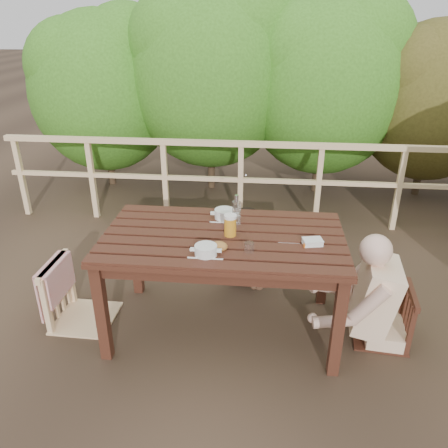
# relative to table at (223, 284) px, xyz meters

# --- Properties ---
(ground) EXTENTS (60.00, 60.00, 0.00)m
(ground) POSITION_rel_table_xyz_m (0.00, 0.00, -0.41)
(ground) COLOR #473425
(ground) RESTS_ON ground
(table) EXTENTS (1.77, 1.00, 0.82)m
(table) POSITION_rel_table_xyz_m (0.00, 0.00, 0.00)
(table) COLOR #371B11
(table) RESTS_ON ground
(chair_left) EXTENTS (0.50, 0.50, 0.98)m
(chair_left) POSITION_rel_table_xyz_m (-1.15, -0.01, 0.08)
(chair_left) COLOR #E1B988
(chair_left) RESTS_ON ground
(chair_far) EXTENTS (0.50, 0.50, 0.86)m
(chair_far) POSITION_rel_table_xyz_m (0.17, 0.83, 0.02)
(chair_far) COLOR #371B11
(chair_far) RESTS_ON ground
(chair_right) EXTENTS (0.46, 0.46, 0.84)m
(chair_right) POSITION_rel_table_xyz_m (1.23, -0.00, 0.01)
(chair_right) COLOR #371B11
(chair_right) RESTS_ON ground
(woman) EXTENTS (0.56, 0.64, 1.14)m
(woman) POSITION_rel_table_xyz_m (0.17, 0.85, 0.16)
(woman) COLOR black
(woman) RESTS_ON ground
(diner_right) EXTENTS (0.77, 0.65, 1.44)m
(diner_right) POSITION_rel_table_xyz_m (1.26, -0.00, 0.31)
(diner_right) COLOR beige
(diner_right) RESTS_ON ground
(railing) EXTENTS (5.60, 0.10, 1.01)m
(railing) POSITION_rel_table_xyz_m (0.00, 2.00, 0.10)
(railing) COLOR #E1B988
(railing) RESTS_ON ground
(hedge_row) EXTENTS (6.60, 1.60, 3.80)m
(hedge_row) POSITION_rel_table_xyz_m (0.40, 3.20, 1.49)
(hedge_row) COLOR #356B1B
(hedge_row) RESTS_ON ground
(soup_near) EXTENTS (0.26, 0.26, 0.09)m
(soup_near) POSITION_rel_table_xyz_m (-0.09, -0.31, 0.45)
(soup_near) COLOR silver
(soup_near) RESTS_ON table
(soup_far) EXTENTS (0.27, 0.27, 0.09)m
(soup_far) POSITION_rel_table_xyz_m (-0.02, 0.30, 0.45)
(soup_far) COLOR white
(soup_far) RESTS_ON table
(bread_roll) EXTENTS (0.12, 0.09, 0.07)m
(bread_roll) POSITION_rel_table_xyz_m (-0.01, -0.22, 0.45)
(bread_roll) COLOR #AE7439
(bread_roll) RESTS_ON table
(beer_glass) EXTENTS (0.09, 0.09, 0.18)m
(beer_glass) POSITION_rel_table_xyz_m (0.05, -0.00, 0.50)
(beer_glass) COLOR #C8711C
(beer_glass) RESTS_ON table
(bottle) EXTENTS (0.06, 0.06, 0.27)m
(bottle) POSITION_rel_table_xyz_m (0.08, 0.17, 0.54)
(bottle) COLOR silver
(bottle) RESTS_ON table
(tumbler) EXTENTS (0.07, 0.07, 0.08)m
(tumbler) POSITION_rel_table_xyz_m (0.20, -0.23, 0.45)
(tumbler) COLOR silver
(tumbler) RESTS_ON table
(butter_tub) EXTENTS (0.15, 0.12, 0.06)m
(butter_tub) POSITION_rel_table_xyz_m (0.64, -0.09, 0.44)
(butter_tub) COLOR silver
(butter_tub) RESTS_ON table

